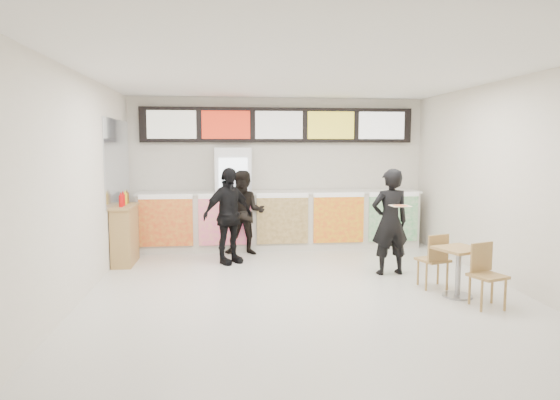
{
  "coord_description": "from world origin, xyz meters",
  "views": [
    {
      "loc": [
        -1.09,
        -6.69,
        2.04
      ],
      "look_at": [
        -0.22,
        1.2,
        1.17
      ],
      "focal_mm": 32.0,
      "sensor_mm": 36.0,
      "label": 1
    }
  ],
  "objects": [
    {
      "name": "customer_mid",
      "position": [
        -1.05,
        1.88,
        0.83
      ],
      "size": [
        1.04,
        0.88,
        1.67
      ],
      "primitive_type": "imported",
      "rotation": [
        0.0,
        0.0,
        0.59
      ],
      "color": "black",
      "rests_on": "floor"
    },
    {
      "name": "cafe_table",
      "position": [
        2.03,
        -0.42,
        0.47
      ],
      "size": [
        0.8,
        1.42,
        0.8
      ],
      "rotation": [
        0.0,
        0.0,
        0.33
      ],
      "color": "#A4834B",
      "rests_on": "floor"
    },
    {
      "name": "wall_back",
      "position": [
        0.0,
        3.5,
        1.5
      ],
      "size": [
        6.0,
        0.0,
        6.0
      ],
      "primitive_type": "plane",
      "rotation": [
        1.57,
        0.0,
        0.0
      ],
      "color": "silver",
      "rests_on": "floor"
    },
    {
      "name": "customer_main",
      "position": [
        1.49,
        0.85,
        0.84
      ],
      "size": [
        0.65,
        0.47,
        1.68
      ],
      "primitive_type": "imported",
      "rotation": [
        0.0,
        0.0,
        3.25
      ],
      "color": "black",
      "rests_on": "floor"
    },
    {
      "name": "drinks_fridge",
      "position": [
        -0.93,
        3.11,
        1.0
      ],
      "size": [
        0.7,
        0.67,
        2.0
      ],
      "color": "white",
      "rests_on": "floor"
    },
    {
      "name": "pizza_slice",
      "position": [
        1.49,
        0.4,
        1.16
      ],
      "size": [
        0.36,
        0.36,
        0.02
      ],
      "color": "beige",
      "rests_on": "customer_main"
    },
    {
      "name": "condiment_ledge",
      "position": [
        -2.82,
        2.03,
        0.52
      ],
      "size": [
        0.37,
        0.91,
        1.21
      ],
      "color": "#A4834B",
      "rests_on": "floor"
    },
    {
      "name": "ceiling",
      "position": [
        0.0,
        0.0,
        3.0
      ],
      "size": [
        7.0,
        7.0,
        0.0
      ],
      "primitive_type": "plane",
      "rotation": [
        3.14,
        0.0,
        0.0
      ],
      "color": "white",
      "rests_on": "wall_back"
    },
    {
      "name": "mirror_panel",
      "position": [
        -2.99,
        2.45,
        1.75
      ],
      "size": [
        0.01,
        2.0,
        1.5
      ],
      "primitive_type": "cube",
      "color": "#B2B7BF",
      "rests_on": "wall_left"
    },
    {
      "name": "floor",
      "position": [
        0.0,
        0.0,
        0.0
      ],
      "size": [
        7.0,
        7.0,
        0.0
      ],
      "primitive_type": "plane",
      "color": "beige",
      "rests_on": "ground"
    },
    {
      "name": "customer_left",
      "position": [
        -0.73,
        2.55,
        0.79
      ],
      "size": [
        0.84,
        0.7,
        1.58
      ],
      "primitive_type": "imported",
      "rotation": [
        0.0,
        0.0,
        -0.13
      ],
      "color": "black",
      "rests_on": "floor"
    },
    {
      "name": "service_counter",
      "position": [
        0.0,
        3.09,
        0.57
      ],
      "size": [
        5.56,
        0.77,
        1.14
      ],
      "color": "silver",
      "rests_on": "floor"
    },
    {
      "name": "wall_left",
      "position": [
        -3.0,
        0.0,
        1.5
      ],
      "size": [
        0.0,
        7.0,
        7.0
      ],
      "primitive_type": "plane",
      "rotation": [
        1.57,
        0.0,
        1.57
      ],
      "color": "silver",
      "rests_on": "floor"
    },
    {
      "name": "wall_right",
      "position": [
        3.0,
        0.0,
        1.5
      ],
      "size": [
        0.0,
        7.0,
        7.0
      ],
      "primitive_type": "plane",
      "rotation": [
        1.57,
        0.0,
        -1.57
      ],
      "color": "silver",
      "rests_on": "floor"
    },
    {
      "name": "menu_board",
      "position": [
        0.0,
        3.41,
        2.45
      ],
      "size": [
        5.5,
        0.14,
        0.7
      ],
      "color": "black",
      "rests_on": "wall_back"
    }
  ]
}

